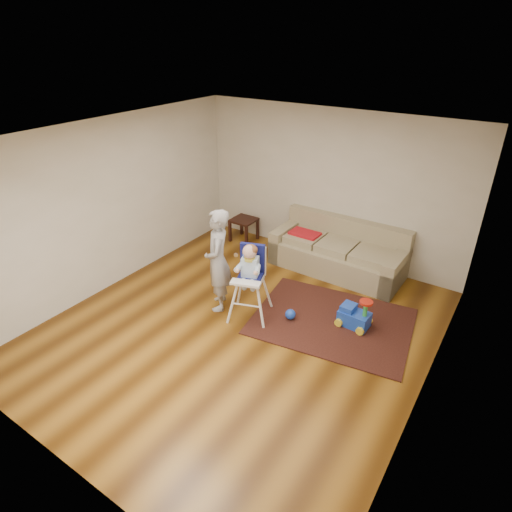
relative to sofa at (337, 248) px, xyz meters
The scene contains 9 objects.
ground 2.38m from the sofa, 100.99° to the right, with size 5.50×5.50×0.00m, color #472709.
room_envelope 2.32m from the sofa, 104.12° to the right, with size 5.04×5.52×2.72m.
sofa is the anchor object (origin of this frame).
side_table 2.09m from the sofa, behind, with size 0.46×0.46×0.46m, color black, non-canonical shape.
area_rug 1.62m from the sofa, 67.58° to the right, with size 2.24×1.68×0.02m, color black.
ride_on_toy 1.64m from the sofa, 56.66° to the right, with size 0.43×0.31×0.48m, color blue, non-canonical shape.
toy_ball 1.77m from the sofa, 88.20° to the right, with size 0.16×0.16×0.16m, color blue.
high_chair 2.03m from the sofa, 104.60° to the right, with size 0.70×0.70×1.19m.
adult 2.30m from the sofa, 117.30° to the right, with size 0.58×0.38×1.60m, color gray.
Camera 1 is at (2.93, -4.02, 3.84)m, focal length 30.00 mm.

